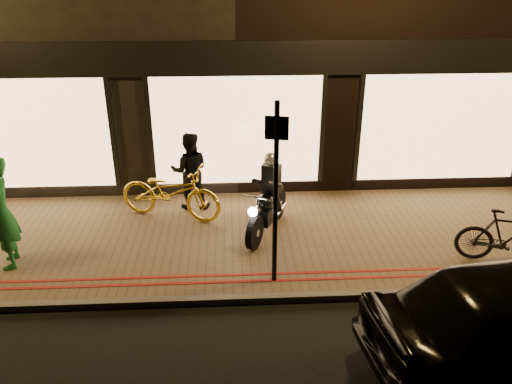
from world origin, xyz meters
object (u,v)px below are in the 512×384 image
sign_post (276,187)px  bicycle_gold (170,192)px  person_green (1,213)px  motorcycle (268,203)px

sign_post → bicycle_gold: (-1.90, 2.38, -1.11)m
bicycle_gold → person_green: person_green is taller
person_green → bicycle_gold: bearing=106.0°
motorcycle → bicycle_gold: bearing=-175.7°
sign_post → bicycle_gold: 3.25m
motorcycle → bicycle_gold: (-1.92, 0.71, -0.05)m
motorcycle → person_green: bearing=-143.7°
motorcycle → sign_post: bearing=-66.2°
sign_post → bicycle_gold: sign_post is taller
person_green → sign_post: bearing=64.4°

